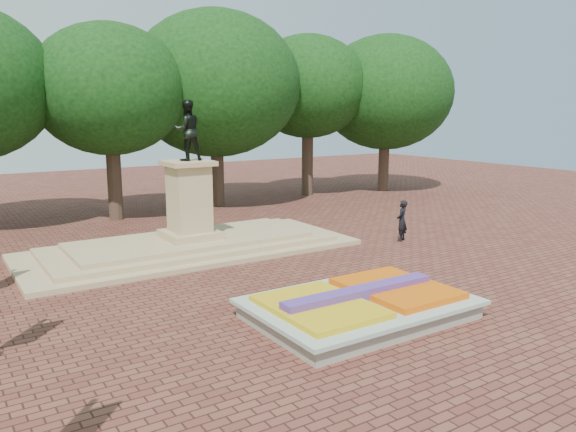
{
  "coord_description": "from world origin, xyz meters",
  "views": [
    {
      "loc": [
        -9.24,
        -13.97,
        6.01
      ],
      "look_at": [
        1.64,
        2.83,
        2.2
      ],
      "focal_mm": 35.0,
      "sensor_mm": 36.0,
      "label": 1
    }
  ],
  "objects": [
    {
      "name": "ground",
      "position": [
        0.0,
        0.0,
        0.0
      ],
      "size": [
        90.0,
        90.0,
        0.0
      ],
      "primitive_type": "plane",
      "color": "brown",
      "rests_on": "ground"
    },
    {
      "name": "pedestrian",
      "position": [
        9.0,
        4.5,
        0.95
      ],
      "size": [
        0.83,
        0.74,
        1.9
      ],
      "primitive_type": "imported",
      "rotation": [
        0.0,
        0.0,
        3.67
      ],
      "color": "black",
      "rests_on": "ground"
    },
    {
      "name": "flower_bed",
      "position": [
        1.03,
        -2.0,
        0.38
      ],
      "size": [
        6.3,
        4.3,
        0.91
      ],
      "color": "gray",
      "rests_on": "ground"
    },
    {
      "name": "monument",
      "position": [
        0.0,
        8.0,
        0.88
      ],
      "size": [
        14.0,
        6.0,
        6.4
      ],
      "color": "tan",
      "rests_on": "ground"
    },
    {
      "name": "tree_row_back",
      "position": [
        2.33,
        18.0,
        6.67
      ],
      "size": [
        44.8,
        8.8,
        10.43
      ],
      "color": "#3B2A20",
      "rests_on": "ground"
    }
  ]
}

